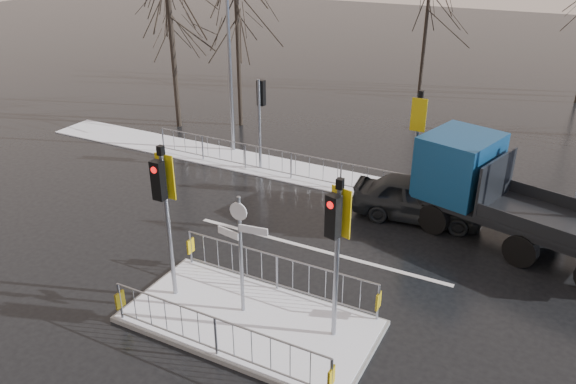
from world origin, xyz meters
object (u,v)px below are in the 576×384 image
at_px(flatbed_truck, 485,186).
at_px(car_far_lane, 418,198).
at_px(traffic_island, 249,310).
at_px(street_lamp_left, 230,43).

bearing_deg(flatbed_truck, car_far_lane, -179.82).
relative_size(traffic_island, flatbed_truck, 0.89).
bearing_deg(flatbed_truck, street_lamp_left, 167.01).
distance_m(traffic_island, car_far_lane, 7.38).
height_order(flatbed_truck, street_lamp_left, street_lamp_left).
height_order(traffic_island, car_far_lane, traffic_island).
relative_size(car_far_lane, flatbed_truck, 0.62).
distance_m(traffic_island, flatbed_truck, 8.22).
bearing_deg(street_lamp_left, car_far_lane, -15.86).
height_order(car_far_lane, flatbed_truck, flatbed_truck).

